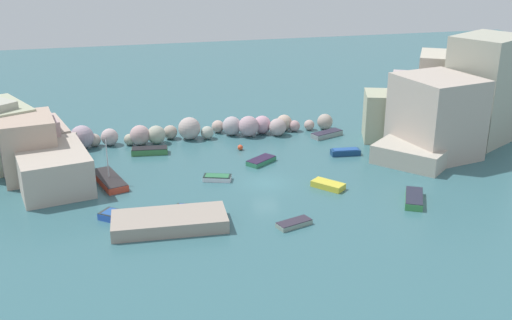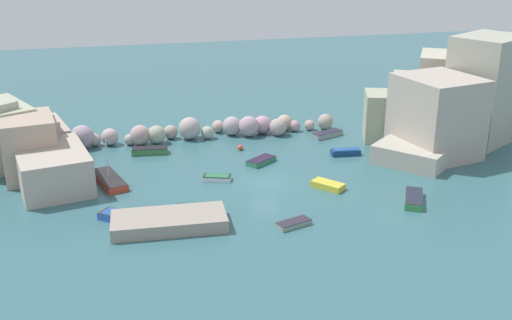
{
  "view_description": "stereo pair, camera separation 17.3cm",
  "coord_description": "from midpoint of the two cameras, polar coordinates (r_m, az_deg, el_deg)",
  "views": [
    {
      "loc": [
        -14.06,
        -52.41,
        22.74
      ],
      "look_at": [
        0.0,
        3.77,
        1.0
      ],
      "focal_mm": 43.04,
      "sensor_mm": 36.0,
      "label": 1
    },
    {
      "loc": [
        -13.9,
        -52.45,
        22.74
      ],
      "look_at": [
        0.0,
        3.77,
        1.0
      ],
      "focal_mm": 43.04,
      "sensor_mm": 36.0,
      "label": 2
    }
  ],
  "objects": [
    {
      "name": "moored_boat_4",
      "position": [
        56.47,
        14.54,
        -3.51
      ],
      "size": [
        3.25,
        4.33,
        0.66
      ],
      "rotation": [
        0.0,
        0.0,
        4.23
      ],
      "color": "#3E8D49",
      "rests_on": "cove_water"
    },
    {
      "name": "cove_water",
      "position": [
        58.84,
        0.97,
        -2.17
      ],
      "size": [
        160.0,
        160.0,
        0.0
      ],
      "primitive_type": "plane",
      "color": "#36656C",
      "rests_on": "ground"
    },
    {
      "name": "stone_dock",
      "position": [
        50.59,
        -7.98,
        -5.66
      ],
      "size": [
        9.47,
        4.52,
        1.1
      ],
      "primitive_type": "cube",
      "rotation": [
        0.0,
        0.0,
        -0.05
      ],
      "color": "gray",
      "rests_on": "ground"
    },
    {
      "name": "moored_boat_3",
      "position": [
        63.77,
        0.56,
        -0.07
      ],
      "size": [
        3.5,
        3.11,
        0.52
      ],
      "rotation": [
        0.0,
        0.0,
        3.77
      ],
      "color": "#307D55",
      "rests_on": "cove_water"
    },
    {
      "name": "moored_boat_5",
      "position": [
        59.53,
        -3.55,
        -1.65
      ],
      "size": [
        2.94,
        2.06,
        0.51
      ],
      "rotation": [
        0.0,
        0.0,
        2.81
      ],
      "color": "white",
      "rests_on": "cove_water"
    },
    {
      "name": "cliff_headland_right",
      "position": [
        73.13,
        17.62,
        5.13
      ],
      "size": [
        24.06,
        22.08,
        11.97
      ],
      "color": "#B6AC9D",
      "rests_on": "ground"
    },
    {
      "name": "moored_boat_7",
      "position": [
        67.41,
        -9.77,
        0.87
      ],
      "size": [
        3.98,
        1.81,
        0.71
      ],
      "rotation": [
        0.0,
        0.0,
        6.18
      ],
      "color": "#3D7A42",
      "rests_on": "cove_water"
    },
    {
      "name": "moored_boat_6",
      "position": [
        52.42,
        -12.21,
        -5.22
      ],
      "size": [
        4.15,
        3.77,
        0.66
      ],
      "rotation": [
        0.0,
        0.0,
        2.46
      ],
      "color": "blue",
      "rests_on": "cove_water"
    },
    {
      "name": "moored_boat_0",
      "position": [
        66.77,
        8.4,
        0.73
      ],
      "size": [
        3.22,
        1.43,
        0.68
      ],
      "rotation": [
        0.0,
        0.0,
        3.04
      ],
      "color": "navy",
      "rests_on": "cove_water"
    },
    {
      "name": "channel_buoy",
      "position": [
        67.57,
        -1.39,
        1.18
      ],
      "size": [
        0.61,
        0.61,
        0.61
      ],
      "primitive_type": "sphere",
      "color": "#E04C28",
      "rests_on": "cove_water"
    },
    {
      "name": "moored_boat_9",
      "position": [
        58.04,
        6.79,
        -2.33
      ],
      "size": [
        3.03,
        3.25,
        0.58
      ],
      "rotation": [
        0.0,
        0.0,
        2.26
      ],
      "color": "yellow",
      "rests_on": "cove_water"
    },
    {
      "name": "rock_breakwater",
      "position": [
        71.36,
        -5.15,
        2.82
      ],
      "size": [
        30.78,
        4.57,
        2.6
      ],
      "color": "#AD98A8",
      "rests_on": "ground"
    },
    {
      "name": "moored_boat_8",
      "position": [
        53.09,
        -6.1,
        -4.57
      ],
      "size": [
        2.77,
        2.1,
        0.56
      ],
      "rotation": [
        0.0,
        0.0,
        5.95
      ],
      "color": "navy",
      "rests_on": "cove_water"
    },
    {
      "name": "cliff_headland_left",
      "position": [
        66.22,
        -21.53,
        1.32
      ],
      "size": [
        18.05,
        17.94,
        6.96
      ],
      "color": "tan",
      "rests_on": "ground"
    },
    {
      "name": "moored_boat_10",
      "position": [
        72.49,
        6.69,
        2.4
      ],
      "size": [
        4.08,
        2.65,
        0.61
      ],
      "rotation": [
        0.0,
        0.0,
        0.38
      ],
      "color": "gray",
      "rests_on": "cove_water"
    },
    {
      "name": "moored_boat_1",
      "position": [
        60.38,
        -13.41,
        -1.8
      ],
      "size": [
        3.48,
        6.14,
        4.37
      ],
      "rotation": [
        0.0,
        0.0,
        5.0
      ],
      "color": "#CA3F2A",
      "rests_on": "cove_water"
    },
    {
      "name": "moored_boat_2",
      "position": [
        50.59,
        3.62,
        -5.9
      ],
      "size": [
        3.17,
        2.04,
        0.44
      ],
      "rotation": [
        0.0,
        0.0,
        0.32
      ],
      "color": "gray",
      "rests_on": "cove_water"
    }
  ]
}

